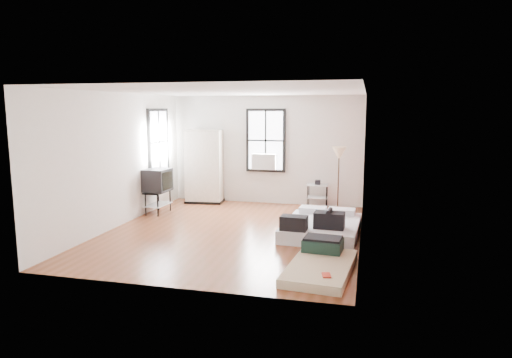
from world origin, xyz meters
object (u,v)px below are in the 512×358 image
(mattress_main, at_px, (321,226))
(mattress_bare, at_px, (321,262))
(wardrobe, at_px, (204,167))
(side_table, at_px, (318,189))
(tv_stand, at_px, (158,182))
(floor_lamp, at_px, (339,157))

(mattress_main, distance_m, mattress_bare, 1.97)
(mattress_main, relative_size, wardrobe, 1.04)
(wardrobe, bearing_deg, side_table, -4.64)
(tv_stand, bearing_deg, side_table, 25.31)
(wardrobe, bearing_deg, floor_lamp, -9.23)
(mattress_bare, xyz_separation_m, tv_stand, (-4.16, 2.91, 0.65))
(mattress_bare, relative_size, tv_stand, 1.69)
(floor_lamp, height_order, tv_stand, floor_lamp)
(mattress_main, distance_m, floor_lamp, 2.51)
(floor_lamp, xyz_separation_m, tv_stand, (-4.13, -1.27, -0.57))
(mattress_main, bearing_deg, floor_lamp, 88.16)
(mattress_bare, height_order, floor_lamp, floor_lamp)
(mattress_main, bearing_deg, side_table, 100.66)
(mattress_bare, relative_size, side_table, 2.57)
(mattress_bare, xyz_separation_m, floor_lamp, (-0.03, 4.18, 1.22))
(mattress_main, xyz_separation_m, floor_lamp, (0.17, 2.22, 1.16))
(mattress_bare, distance_m, wardrobe, 5.69)
(side_table, distance_m, floor_lamp, 1.04)
(wardrobe, relative_size, floor_lamp, 1.23)
(mattress_main, xyz_separation_m, wardrobe, (-3.33, 2.42, 0.78))
(wardrobe, xyz_separation_m, floor_lamp, (3.51, -0.20, 0.38))
(wardrobe, distance_m, side_table, 3.02)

